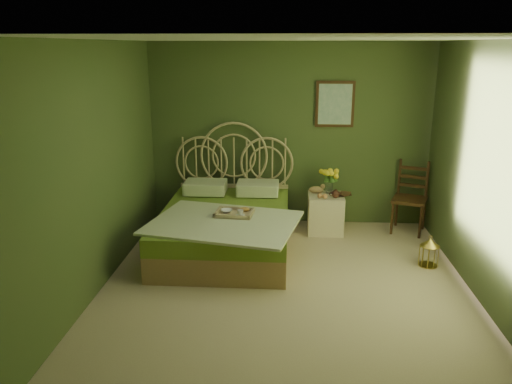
# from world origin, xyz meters

# --- Properties ---
(floor) EXTENTS (4.50, 4.50, 0.00)m
(floor) POSITION_xyz_m (0.00, 0.00, 0.00)
(floor) COLOR tan
(floor) RESTS_ON ground
(ceiling) EXTENTS (4.50, 4.50, 0.00)m
(ceiling) POSITION_xyz_m (0.00, 0.00, 2.60)
(ceiling) COLOR silver
(ceiling) RESTS_ON wall_back
(wall_back) EXTENTS (4.00, 0.00, 4.00)m
(wall_back) POSITION_xyz_m (0.00, 2.25, 1.30)
(wall_back) COLOR #49562D
(wall_back) RESTS_ON floor
(wall_left) EXTENTS (0.00, 4.50, 4.50)m
(wall_left) POSITION_xyz_m (-2.00, 0.00, 1.30)
(wall_left) COLOR #49562D
(wall_left) RESTS_ON floor
(wall_right) EXTENTS (0.00, 4.50, 4.50)m
(wall_right) POSITION_xyz_m (2.00, 0.00, 1.30)
(wall_right) COLOR #49562D
(wall_right) RESTS_ON floor
(wall_art) EXTENTS (0.54, 0.04, 0.64)m
(wall_art) POSITION_xyz_m (0.64, 2.22, 1.75)
(wall_art) COLOR #351D0E
(wall_art) RESTS_ON wall_back
(bed) EXTENTS (1.89, 2.39, 1.48)m
(bed) POSITION_xyz_m (-0.79, 1.14, 0.32)
(bed) COLOR #A68053
(bed) RESTS_ON floor
(nightstand) EXTENTS (0.49, 0.49, 0.97)m
(nightstand) POSITION_xyz_m (0.54, 1.84, 0.35)
(nightstand) COLOR #F5E6C7
(nightstand) RESTS_ON floor
(chair) EXTENTS (0.57, 0.57, 1.00)m
(chair) POSITION_xyz_m (1.70, 1.98, 0.55)
(chair) COLOR #351D0E
(chair) RESTS_ON floor
(birdcage) EXTENTS (0.23, 0.23, 0.34)m
(birdcage) POSITION_xyz_m (1.70, 0.76, 0.17)
(birdcage) COLOR #B6953A
(birdcage) RESTS_ON floor
(book_lower) EXTENTS (0.22, 0.24, 0.02)m
(book_lower) POSITION_xyz_m (0.72, 1.85, 0.54)
(book_lower) COLOR #381E0F
(book_lower) RESTS_ON nightstand
(book_upper) EXTENTS (0.21, 0.24, 0.02)m
(book_upper) POSITION_xyz_m (0.72, 1.85, 0.57)
(book_upper) COLOR #472819
(book_upper) RESTS_ON nightstand
(cereal_bowl) EXTENTS (0.15, 0.15, 0.04)m
(cereal_bowl) POSITION_xyz_m (-0.74, 0.91, 0.59)
(cereal_bowl) COLOR white
(cereal_bowl) RESTS_ON bed
(coffee_cup) EXTENTS (0.09, 0.09, 0.07)m
(coffee_cup) POSITION_xyz_m (-0.56, 0.80, 0.60)
(coffee_cup) COLOR white
(coffee_cup) RESTS_ON bed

